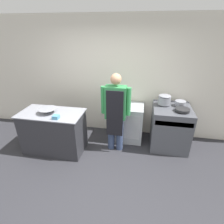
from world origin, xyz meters
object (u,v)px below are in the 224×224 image
(person_cook, at_px, (116,110))
(mixing_bowl, at_px, (48,111))
(saute_pan, at_px, (182,110))
(stove, at_px, (170,127))
(fridge_unit, at_px, (127,122))
(stock_pot, at_px, (164,99))
(sauce_pot, at_px, (180,103))
(plastic_tub, at_px, (56,117))

(person_cook, relative_size, mixing_bowl, 4.64)
(saute_pan, bearing_deg, person_cook, -170.74)
(stove, height_order, fridge_unit, stove)
(stock_pot, bearing_deg, stove, -38.23)
(sauce_pot, bearing_deg, plastic_tub, -157.76)
(stove, relative_size, person_cook, 0.56)
(fridge_unit, distance_m, person_cook, 0.73)
(fridge_unit, distance_m, stock_pot, 0.99)
(fridge_unit, height_order, mixing_bowl, mixing_bowl)
(stove, bearing_deg, mixing_bowl, -165.98)
(person_cook, height_order, saute_pan, person_cook)
(plastic_tub, bearing_deg, fridge_unit, 37.12)
(person_cook, distance_m, sauce_pot, 1.39)
(fridge_unit, height_order, person_cook, person_cook)
(mixing_bowl, relative_size, stock_pot, 1.38)
(stock_pot, bearing_deg, sauce_pot, 0.00)
(fridge_unit, relative_size, stock_pot, 3.25)
(stove, xyz_separation_m, plastic_tub, (-2.19, -0.82, 0.46))
(fridge_unit, relative_size, plastic_tub, 7.64)
(fridge_unit, bearing_deg, stove, -7.46)
(fridge_unit, relative_size, saute_pan, 2.96)
(plastic_tub, bearing_deg, sauce_pot, 22.24)
(fridge_unit, bearing_deg, plastic_tub, -142.88)
(stock_pot, bearing_deg, plastic_tub, -154.53)
(stock_pot, distance_m, sauce_pot, 0.34)
(sauce_pot, bearing_deg, saute_pan, -90.00)
(fridge_unit, distance_m, mixing_bowl, 1.77)
(stove, xyz_separation_m, person_cook, (-1.14, -0.35, 0.48))
(fridge_unit, xyz_separation_m, saute_pan, (1.10, -0.26, 0.54))
(saute_pan, bearing_deg, sauce_pot, 90.00)
(stock_pot, relative_size, saute_pan, 0.91)
(stove, distance_m, stock_pot, 0.62)
(person_cook, relative_size, stock_pot, 6.43)
(stove, height_order, stock_pot, stock_pot)
(person_cook, relative_size, saute_pan, 5.86)
(fridge_unit, relative_size, mixing_bowl, 2.35)
(stock_pot, bearing_deg, person_cook, -153.35)
(mixing_bowl, relative_size, sauce_pot, 1.65)
(mixing_bowl, distance_m, plastic_tub, 0.34)
(fridge_unit, height_order, saute_pan, saute_pan)
(person_cook, distance_m, plastic_tub, 1.14)
(plastic_tub, bearing_deg, stock_pot, 25.47)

